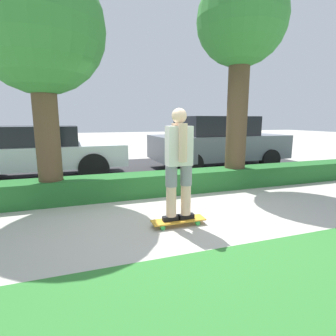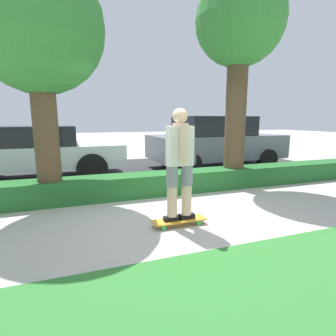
{
  "view_description": "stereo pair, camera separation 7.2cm",
  "coord_description": "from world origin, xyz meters",
  "px_view_note": "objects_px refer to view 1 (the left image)",
  "views": [
    {
      "loc": [
        -1.48,
        -3.63,
        1.57
      ],
      "look_at": [
        -0.06,
        0.6,
        0.74
      ],
      "focal_mm": 28.0,
      "sensor_mm": 36.0,
      "label": 1
    },
    {
      "loc": [
        -1.55,
        -3.61,
        1.57
      ],
      "look_at": [
        -0.06,
        0.6,
        0.74
      ],
      "focal_mm": 28.0,
      "sensor_mm": 36.0,
      "label": 2
    }
  ],
  "objects_px": {
    "skater_person": "(179,162)",
    "skateboard": "(178,221)",
    "tree_mid": "(241,29)",
    "tree_near": "(39,31)",
    "parked_car_middle": "(218,142)",
    "parked_car_front": "(36,151)"
  },
  "relations": [
    {
      "from": "skateboard",
      "to": "parked_car_front",
      "type": "distance_m",
      "value": 4.82
    },
    {
      "from": "tree_near",
      "to": "parked_car_front",
      "type": "height_order",
      "value": "tree_near"
    },
    {
      "from": "skater_person",
      "to": "tree_near",
      "type": "distance_m",
      "value": 3.32
    },
    {
      "from": "skateboard",
      "to": "tree_mid",
      "type": "relative_size",
      "value": 0.18
    },
    {
      "from": "skateboard",
      "to": "skater_person",
      "type": "bearing_deg",
      "value": 0.0
    },
    {
      "from": "skater_person",
      "to": "tree_mid",
      "type": "height_order",
      "value": "tree_mid"
    },
    {
      "from": "parked_car_front",
      "to": "parked_car_middle",
      "type": "xyz_separation_m",
      "value": [
        5.42,
        0.1,
        0.09
      ]
    },
    {
      "from": "skateboard",
      "to": "parked_car_middle",
      "type": "distance_m",
      "value": 5.18
    },
    {
      "from": "skater_person",
      "to": "tree_mid",
      "type": "bearing_deg",
      "value": 40.52
    },
    {
      "from": "tree_mid",
      "to": "parked_car_front",
      "type": "relative_size",
      "value": 1.04
    },
    {
      "from": "tree_mid",
      "to": "skateboard",
      "type": "bearing_deg",
      "value": -139.48
    },
    {
      "from": "tree_near",
      "to": "parked_car_middle",
      "type": "distance_m",
      "value": 5.85
    },
    {
      "from": "skateboard",
      "to": "parked_car_front",
      "type": "xyz_separation_m",
      "value": [
        -2.46,
        4.09,
        0.7
      ]
    },
    {
      "from": "skateboard",
      "to": "parked_car_front",
      "type": "bearing_deg",
      "value": 121.01
    },
    {
      "from": "parked_car_middle",
      "to": "tree_near",
      "type": "bearing_deg",
      "value": -155.29
    },
    {
      "from": "tree_near",
      "to": "parked_car_middle",
      "type": "relative_size",
      "value": 0.97
    },
    {
      "from": "skateboard",
      "to": "tree_mid",
      "type": "height_order",
      "value": "tree_mid"
    },
    {
      "from": "skater_person",
      "to": "parked_car_front",
      "type": "xyz_separation_m",
      "value": [
        -2.46,
        4.09,
        -0.2
      ]
    },
    {
      "from": "tree_mid",
      "to": "parked_car_front",
      "type": "xyz_separation_m",
      "value": [
        -4.56,
        2.29,
        -2.73
      ]
    },
    {
      "from": "skater_person",
      "to": "skateboard",
      "type": "bearing_deg",
      "value": 180.0
    },
    {
      "from": "skateboard",
      "to": "skater_person",
      "type": "height_order",
      "value": "skater_person"
    },
    {
      "from": "skater_person",
      "to": "tree_mid",
      "type": "xyz_separation_m",
      "value": [
        2.1,
        1.8,
        2.53
      ]
    }
  ]
}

